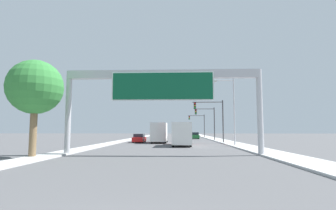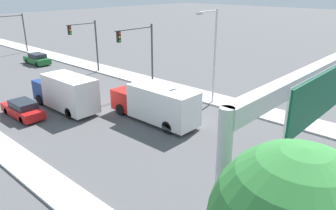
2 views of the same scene
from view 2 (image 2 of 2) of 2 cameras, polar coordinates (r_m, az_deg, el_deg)
sidewalk_right at (r=54.50m, az=-18.68°, el=7.91°), size 3.00×120.00×0.15m
sign_gantry at (r=17.57m, az=24.89°, el=2.08°), size 16.89×0.73×7.26m
car_far_center at (r=30.68m, az=-23.95°, el=-0.67°), size 1.78×4.75×1.46m
car_near_center at (r=50.76m, az=-21.82°, el=7.44°), size 1.83×4.78×1.54m
truck_box_primary at (r=30.78m, az=-17.38°, el=2.12°), size 2.43×7.64×3.23m
truck_box_secondary at (r=26.83m, az=-2.13°, el=0.24°), size 2.45×8.33×3.05m
traffic_light_near_intersection at (r=34.54m, az=-4.60°, el=10.04°), size 4.96×0.32×6.88m
traffic_light_mid_block at (r=42.50m, az=-13.78°, el=11.10°), size 4.08×0.32×6.57m
traffic_light_far_intersection at (r=59.94m, az=-25.08°, el=12.21°), size 4.57×0.32×6.31m
street_lamp_right at (r=30.17m, az=7.78°, el=9.50°), size 2.91×0.28×8.75m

